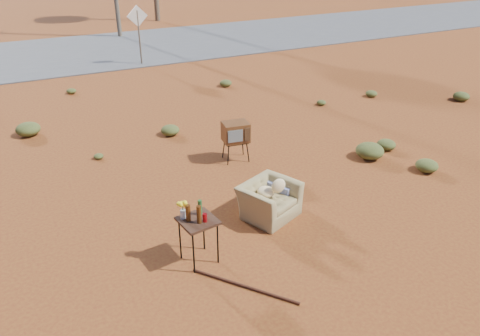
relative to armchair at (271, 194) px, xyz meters
name	(u,v)px	position (x,y,z in m)	size (l,w,h in m)	color
ground	(254,239)	(-0.66, -0.60, -0.40)	(140.00, 140.00, 0.00)	brown
highway	(88,52)	(-0.66, 14.40, -0.38)	(140.00, 7.00, 0.04)	#565659
armchair	(271,194)	(0.00, 0.00, 0.00)	(1.26, 1.10, 0.85)	#998453
tv_unit	(236,133)	(0.40, 2.28, 0.27)	(0.61, 0.53, 0.90)	black
side_table	(195,218)	(-1.73, -0.67, 0.39)	(0.60, 0.60, 1.07)	#382014
rusty_bar	(244,286)	(-1.35, -1.57, -0.37)	(0.05, 0.05, 1.70)	#481E13
road_sign	(138,24)	(0.84, 11.40, 1.10)	(0.78, 0.06, 2.19)	brown
scrub_patch	(135,145)	(-1.49, 3.81, -0.26)	(17.49, 8.07, 0.33)	#515826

